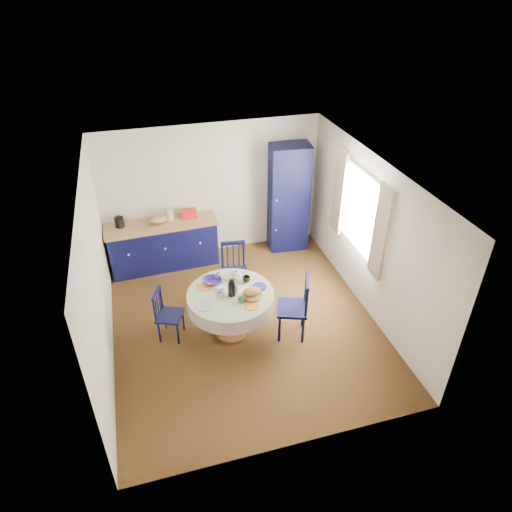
% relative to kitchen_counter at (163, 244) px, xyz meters
% --- Properties ---
extents(floor, '(4.50, 4.50, 0.00)m').
position_rel_kitchen_counter_xyz_m(floor, '(1.00, -1.96, -0.45)').
color(floor, black).
rests_on(floor, ground).
extents(ceiling, '(4.50, 4.50, 0.00)m').
position_rel_kitchen_counter_xyz_m(ceiling, '(1.00, -1.96, 2.05)').
color(ceiling, white).
rests_on(ceiling, wall_back).
extents(wall_back, '(4.00, 0.02, 2.50)m').
position_rel_kitchen_counter_xyz_m(wall_back, '(1.00, 0.29, 0.80)').
color(wall_back, white).
rests_on(wall_back, floor).
extents(wall_left, '(0.02, 4.50, 2.50)m').
position_rel_kitchen_counter_xyz_m(wall_left, '(-1.00, -1.96, 0.80)').
color(wall_left, white).
rests_on(wall_left, floor).
extents(wall_right, '(0.02, 4.50, 2.50)m').
position_rel_kitchen_counter_xyz_m(wall_right, '(3.00, -1.96, 0.80)').
color(wall_right, white).
rests_on(wall_right, floor).
extents(window, '(0.10, 1.74, 1.45)m').
position_rel_kitchen_counter_xyz_m(window, '(2.95, -1.66, 1.07)').
color(window, white).
rests_on(window, wall_right).
extents(kitchen_counter, '(1.99, 0.68, 1.12)m').
position_rel_kitchen_counter_xyz_m(kitchen_counter, '(0.00, 0.00, 0.00)').
color(kitchen_counter, black).
rests_on(kitchen_counter, floor).
extents(pantry_cabinet, '(0.77, 0.59, 2.07)m').
position_rel_kitchen_counter_xyz_m(pantry_cabinet, '(2.40, 0.04, 0.58)').
color(pantry_cabinet, black).
rests_on(pantry_cabinet, floor).
extents(dining_table, '(1.26, 1.26, 1.04)m').
position_rel_kitchen_counter_xyz_m(dining_table, '(0.77, -2.14, 0.19)').
color(dining_table, '#573518').
rests_on(dining_table, floor).
extents(chair_left, '(0.47, 0.48, 0.83)m').
position_rel_kitchen_counter_xyz_m(chair_left, '(-0.16, -1.94, -0.03)').
color(chair_left, black).
rests_on(chair_left, floor).
extents(chair_far, '(0.49, 0.47, 0.98)m').
position_rel_kitchen_counter_xyz_m(chair_far, '(1.03, -1.24, 0.04)').
color(chair_far, black).
rests_on(chair_far, floor).
extents(chair_right, '(0.56, 0.57, 1.02)m').
position_rel_kitchen_counter_xyz_m(chair_right, '(1.67, -2.41, 0.06)').
color(chair_right, black).
rests_on(chair_right, floor).
extents(mug_a, '(0.11, 0.11, 0.09)m').
position_rel_kitchen_counter_xyz_m(mug_a, '(0.60, -2.20, 0.35)').
color(mug_a, silver).
rests_on(mug_a, dining_table).
extents(mug_b, '(0.09, 0.09, 0.08)m').
position_rel_kitchen_counter_xyz_m(mug_b, '(0.86, -2.39, 0.35)').
color(mug_b, '#347C70').
rests_on(mug_b, dining_table).
extents(mug_c, '(0.12, 0.12, 0.09)m').
position_rel_kitchen_counter_xyz_m(mug_c, '(1.06, -1.93, 0.36)').
color(mug_c, black).
rests_on(mug_c, dining_table).
extents(mug_d, '(0.10, 0.10, 0.10)m').
position_rel_kitchen_counter_xyz_m(mug_d, '(0.66, -1.73, 0.36)').
color(mug_d, silver).
rests_on(mug_d, dining_table).
extents(cobalt_bowl, '(0.27, 0.27, 0.07)m').
position_rel_kitchen_counter_xyz_m(cobalt_bowl, '(0.56, -1.82, 0.34)').
color(cobalt_bowl, navy).
rests_on(cobalt_bowl, dining_table).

